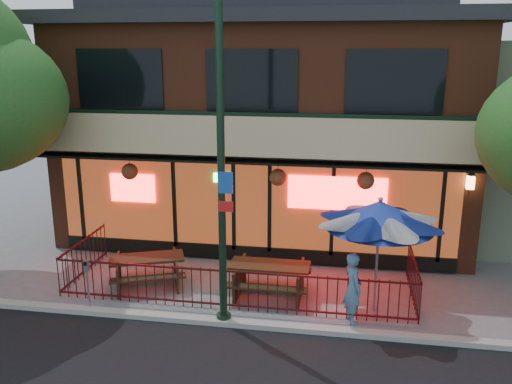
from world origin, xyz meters
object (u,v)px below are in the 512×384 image
at_px(street_light, 222,183).
at_px(picnic_table_left, 147,267).
at_px(patio_umbrella, 380,214).
at_px(parking_meter_near, 87,277).
at_px(picnic_table_right, 270,275).
at_px(pedestrian, 353,288).

distance_m(street_light, picnic_table_left, 3.82).
height_order(patio_umbrella, parking_meter_near, patio_umbrella).
height_order(picnic_table_left, picnic_table_right, picnic_table_right).
xyz_separation_m(picnic_table_left, picnic_table_right, (3.10, -0.05, 0.03)).
xyz_separation_m(street_light, patio_umbrella, (3.27, 1.10, -0.84)).
bearing_deg(street_light, picnic_table_left, 146.45).
height_order(street_light, picnic_table_right, street_light).
height_order(patio_umbrella, pedestrian, patio_umbrella).
bearing_deg(picnic_table_left, parking_meter_near, -118.58).
bearing_deg(picnic_table_right, street_light, -118.29).
xyz_separation_m(pedestrian, parking_meter_near, (-5.89, -0.50, 0.05)).
bearing_deg(picnic_table_right, pedestrian, -26.57).
xyz_separation_m(street_light, parking_meter_near, (-3.14, 0.00, -2.30)).
distance_m(street_light, pedestrian, 3.65).
bearing_deg(patio_umbrella, pedestrian, -130.46).
xyz_separation_m(patio_umbrella, pedestrian, (-0.51, -0.60, -1.51)).
bearing_deg(street_light, pedestrian, 10.35).
relative_size(picnic_table_left, parking_meter_near, 1.76).
height_order(pedestrian, parking_meter_near, pedestrian).
bearing_deg(pedestrian, picnic_table_right, 40.32).
bearing_deg(street_light, patio_umbrella, 18.66).
relative_size(patio_umbrella, parking_meter_near, 2.17).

